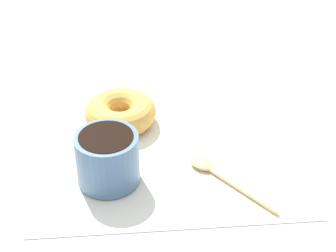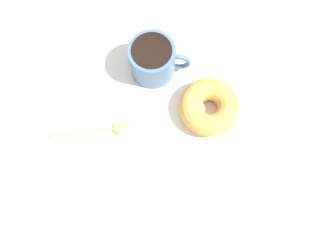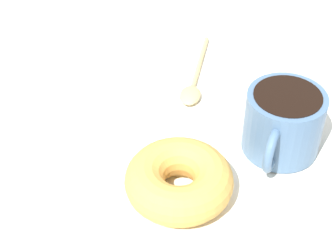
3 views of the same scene
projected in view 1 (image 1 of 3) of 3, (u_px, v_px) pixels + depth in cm
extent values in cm
cube|color=#B2BCC6|center=(166.00, 150.00, 79.29)|extent=(120.00, 120.00, 2.00)
cube|color=white|center=(168.00, 138.00, 79.68)|extent=(36.86, 36.86, 0.30)
cylinder|color=slate|center=(108.00, 159.00, 70.26)|extent=(8.00, 8.00, 6.76)
cylinder|color=black|center=(106.00, 138.00, 68.42)|extent=(6.80, 6.80, 0.60)
torus|color=slate|center=(92.00, 141.00, 73.28)|extent=(3.08, 4.53, 4.69)
torus|color=gold|center=(120.00, 112.00, 81.41)|extent=(10.38, 10.38, 3.83)
ellipsoid|color=#D8B772|center=(201.00, 163.00, 74.24)|extent=(4.16, 4.30, 0.90)
cylinder|color=#D8B772|center=(241.00, 189.00, 70.22)|extent=(7.88, 9.17, 0.56)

